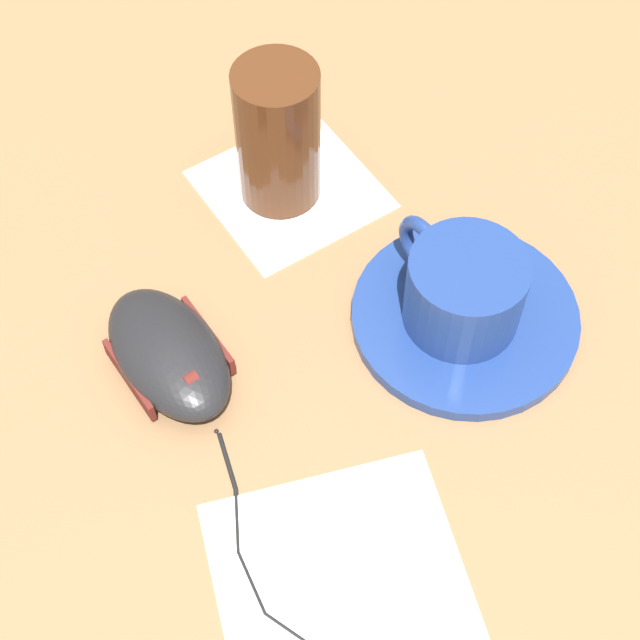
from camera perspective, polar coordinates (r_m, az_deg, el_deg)
ground_plane at (r=0.68m, az=0.28°, el=-0.81°), size 3.00×3.00×0.00m
saucer at (r=0.69m, az=8.42°, el=0.16°), size 0.16×0.16×0.01m
coffee_cup at (r=0.66m, az=8.30°, el=1.82°), size 0.08×0.11×0.06m
computer_mouse at (r=0.66m, az=-8.81°, el=-1.94°), size 0.09×0.13×0.04m
mouse_cable at (r=0.60m, az=-0.18°, el=-16.80°), size 0.07×0.26×0.00m
napkin_under_glass at (r=0.76m, az=-1.75°, el=7.65°), size 0.15×0.15×0.00m
drinking_glass at (r=0.72m, az=-2.46°, el=10.68°), size 0.06×0.06×0.11m
napkin_spare at (r=0.60m, az=1.34°, el=-15.34°), size 0.20×0.20×0.00m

